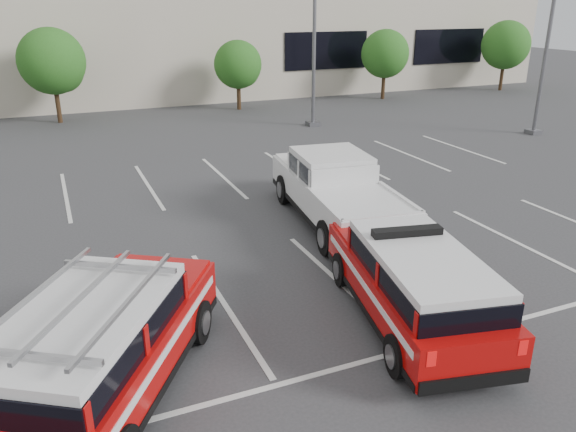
{
  "coord_description": "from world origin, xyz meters",
  "views": [
    {
      "loc": [
        -5.57,
        -10.01,
        5.95
      ],
      "look_at": [
        -0.49,
        1.83,
        1.05
      ],
      "focal_mm": 35.0,
      "sensor_mm": 36.0,
      "label": 1
    }
  ],
  "objects_px": {
    "tree_right": "(386,55)",
    "white_pickup": "(336,196)",
    "tree_mid_right": "(239,66)",
    "convention_building": "(125,22)",
    "light_pole_mid": "(314,20)",
    "ladder_suv": "(103,353)",
    "tree_mid_left": "(54,63)",
    "tree_far_right": "(506,47)",
    "light_pole_right": "(551,21)",
    "fire_chief_suv": "(412,288)"
  },
  "relations": [
    {
      "from": "tree_mid_right",
      "to": "white_pickup",
      "type": "height_order",
      "value": "tree_mid_right"
    },
    {
      "from": "tree_right",
      "to": "light_pole_mid",
      "type": "relative_size",
      "value": 0.43
    },
    {
      "from": "tree_mid_right",
      "to": "fire_chief_suv",
      "type": "distance_m",
      "value": 24.58
    },
    {
      "from": "tree_far_right",
      "to": "ladder_suv",
      "type": "relative_size",
      "value": 0.88
    },
    {
      "from": "tree_mid_left",
      "to": "fire_chief_suv",
      "type": "distance_m",
      "value": 24.78
    },
    {
      "from": "fire_chief_suv",
      "to": "ladder_suv",
      "type": "xyz_separation_m",
      "value": [
        -5.79,
        0.0,
        0.07
      ]
    },
    {
      "from": "convention_building",
      "to": "tree_mid_left",
      "type": "height_order",
      "value": "convention_building"
    },
    {
      "from": "light_pole_mid",
      "to": "tree_far_right",
      "type": "bearing_deg",
      "value": 18.48
    },
    {
      "from": "ladder_suv",
      "to": "fire_chief_suv",
      "type": "bearing_deg",
      "value": 32.76
    },
    {
      "from": "tree_mid_right",
      "to": "white_pickup",
      "type": "relative_size",
      "value": 0.61
    },
    {
      "from": "light_pole_right",
      "to": "white_pickup",
      "type": "xyz_separation_m",
      "value": [
        -14.3,
        -6.58,
        -4.41
      ]
    },
    {
      "from": "convention_building",
      "to": "fire_chief_suv",
      "type": "relative_size",
      "value": 10.91
    },
    {
      "from": "convention_building",
      "to": "tree_far_right",
      "type": "distance_m",
      "value": 26.83
    },
    {
      "from": "convention_building",
      "to": "light_pole_mid",
      "type": "distance_m",
      "value": 17.27
    },
    {
      "from": "tree_mid_left",
      "to": "tree_mid_right",
      "type": "distance_m",
      "value": 10.01
    },
    {
      "from": "light_pole_mid",
      "to": "tree_mid_right",
      "type": "bearing_deg",
      "value": 107.52
    },
    {
      "from": "tree_mid_right",
      "to": "light_pole_mid",
      "type": "bearing_deg",
      "value": -72.48
    },
    {
      "from": "tree_mid_right",
      "to": "fire_chief_suv",
      "type": "xyz_separation_m",
      "value": [
        -4.61,
        -24.08,
        -1.75
      ]
    },
    {
      "from": "tree_mid_right",
      "to": "tree_right",
      "type": "height_order",
      "value": "tree_right"
    },
    {
      "from": "light_pole_mid",
      "to": "ladder_suv",
      "type": "distance_m",
      "value": 22.26
    },
    {
      "from": "tree_right",
      "to": "fire_chief_suv",
      "type": "bearing_deg",
      "value": -121.24
    },
    {
      "from": "convention_building",
      "to": "light_pole_right",
      "type": "xyz_separation_m",
      "value": [
        15.82,
        -21.86,
        0.47
      ]
    },
    {
      "from": "tree_far_right",
      "to": "light_pole_mid",
      "type": "distance_m",
      "value": 19.19
    },
    {
      "from": "light_pole_mid",
      "to": "white_pickup",
      "type": "xyz_separation_m",
      "value": [
        -5.3,
        -12.58,
        -4.41
      ]
    },
    {
      "from": "convention_building",
      "to": "ladder_suv",
      "type": "bearing_deg",
      "value": -99.19
    },
    {
      "from": "light_pole_right",
      "to": "ladder_suv",
      "type": "xyz_separation_m",
      "value": [
        -21.3,
        -12.03,
        -4.37
      ]
    },
    {
      "from": "tree_mid_right",
      "to": "fire_chief_suv",
      "type": "bearing_deg",
      "value": -100.83
    },
    {
      "from": "tree_mid_right",
      "to": "light_pole_mid",
      "type": "height_order",
      "value": "light_pole_mid"
    },
    {
      "from": "convention_building",
      "to": "white_pickup",
      "type": "xyz_separation_m",
      "value": [
        1.52,
        -28.45,
        -3.95
      ]
    },
    {
      "from": "tree_mid_left",
      "to": "light_pole_right",
      "type": "bearing_deg",
      "value": -29.95
    },
    {
      "from": "tree_mid_left",
      "to": "ladder_suv",
      "type": "xyz_separation_m",
      "value": [
        -0.39,
        -24.08,
        -2.22
      ]
    },
    {
      "from": "tree_mid_right",
      "to": "tree_right",
      "type": "xyz_separation_m",
      "value": [
        10.0,
        0.0,
        0.27
      ]
    },
    {
      "from": "tree_mid_left",
      "to": "tree_right",
      "type": "xyz_separation_m",
      "value": [
        20.0,
        -0.0,
        -0.27
      ]
    },
    {
      "from": "tree_far_right",
      "to": "light_pole_mid",
      "type": "bearing_deg",
      "value": -161.52
    },
    {
      "from": "convention_building",
      "to": "white_pickup",
      "type": "height_order",
      "value": "convention_building"
    },
    {
      "from": "light_pole_mid",
      "to": "tree_mid_left",
      "type": "bearing_deg",
      "value": 153.08
    },
    {
      "from": "tree_mid_right",
      "to": "light_pole_right",
      "type": "distance_m",
      "value": 16.47
    },
    {
      "from": "tree_right",
      "to": "white_pickup",
      "type": "bearing_deg",
      "value": -125.71
    },
    {
      "from": "tree_far_right",
      "to": "light_pole_mid",
      "type": "height_order",
      "value": "light_pole_mid"
    },
    {
      "from": "fire_chief_suv",
      "to": "light_pole_right",
      "type": "bearing_deg",
      "value": 49.92
    },
    {
      "from": "convention_building",
      "to": "fire_chief_suv",
      "type": "distance_m",
      "value": 34.13
    },
    {
      "from": "light_pole_mid",
      "to": "ladder_suv",
      "type": "relative_size",
      "value": 1.87
    },
    {
      "from": "tree_mid_left",
      "to": "light_pole_mid",
      "type": "distance_m",
      "value": 13.53
    },
    {
      "from": "light_pole_right",
      "to": "ladder_suv",
      "type": "bearing_deg",
      "value": -150.54
    },
    {
      "from": "ladder_suv",
      "to": "white_pickup",
      "type": "bearing_deg",
      "value": 70.66
    },
    {
      "from": "convention_building",
      "to": "light_pole_mid",
      "type": "xyz_separation_m",
      "value": [
        6.82,
        -15.86,
        0.47
      ]
    },
    {
      "from": "light_pole_mid",
      "to": "ladder_suv",
      "type": "height_order",
      "value": "light_pole_mid"
    },
    {
      "from": "white_pickup",
      "to": "light_pole_mid",
      "type": "bearing_deg",
      "value": 74.62
    },
    {
      "from": "tree_far_right",
      "to": "ladder_suv",
      "type": "distance_m",
      "value": 38.84
    },
    {
      "from": "tree_mid_right",
      "to": "light_pole_mid",
      "type": "relative_size",
      "value": 0.39
    }
  ]
}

